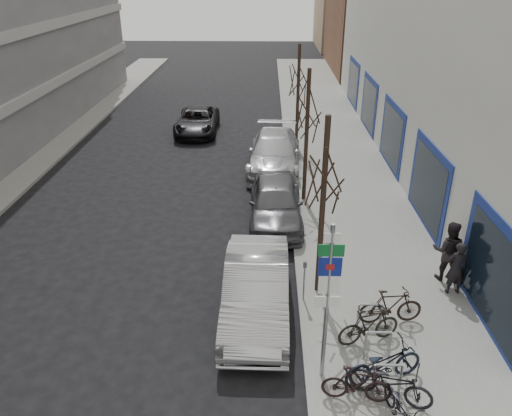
{
  "coord_description": "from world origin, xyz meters",
  "views": [
    {
      "loc": [
        1.04,
        -8.98,
        8.91
      ],
      "look_at": [
        0.71,
        5.25,
        2.0
      ],
      "focal_mm": 35.0,
      "sensor_mm": 36.0,
      "label": 1
    }
  ],
  "objects_px": {
    "bike_mid_inner": "(369,325)",
    "bike_rack": "(378,342)",
    "meter_mid": "(295,197)",
    "parked_car_front": "(256,289)",
    "highway_sign_pole": "(328,295)",
    "bike_near_right": "(357,384)",
    "parked_car_mid": "(276,202)",
    "tree_mid": "(308,105)",
    "bike_far_inner": "(391,306)",
    "pedestrian_far": "(448,251)",
    "bike_mid_curb": "(384,360)",
    "meter_back": "(290,150)",
    "meter_front": "(304,277)",
    "bike_far_curb": "(391,379)",
    "tree_far": "(299,73)",
    "lane_car": "(197,121)",
    "bike_near_left": "(401,407)",
    "parked_car_back": "(274,153)",
    "tree_near": "(325,166)",
    "pedestrian_near": "(456,268)"
  },
  "relations": [
    {
      "from": "meter_mid",
      "to": "parked_car_front",
      "type": "distance_m",
      "value": 6.18
    },
    {
      "from": "bike_rack",
      "to": "pedestrian_far",
      "type": "distance_m",
      "value": 4.57
    },
    {
      "from": "tree_near",
      "to": "bike_near_right",
      "type": "bearing_deg",
      "value": -83.58
    },
    {
      "from": "bike_rack",
      "to": "bike_near_right",
      "type": "distance_m",
      "value": 1.53
    },
    {
      "from": "bike_near_left",
      "to": "bike_mid_inner",
      "type": "xyz_separation_m",
      "value": [
        -0.21,
        2.58,
        0.04
      ]
    },
    {
      "from": "bike_rack",
      "to": "meter_back",
      "type": "height_order",
      "value": "meter_back"
    },
    {
      "from": "bike_rack",
      "to": "highway_sign_pole",
      "type": "bearing_deg",
      "value": -156.41
    },
    {
      "from": "lane_car",
      "to": "highway_sign_pole",
      "type": "bearing_deg",
      "value": -75.3
    },
    {
      "from": "bike_near_left",
      "to": "bike_near_right",
      "type": "xyz_separation_m",
      "value": [
        -0.82,
        0.63,
        -0.01
      ]
    },
    {
      "from": "bike_mid_inner",
      "to": "meter_back",
      "type": "bearing_deg",
      "value": -11.47
    },
    {
      "from": "parked_car_front",
      "to": "bike_rack",
      "type": "bearing_deg",
      "value": -31.26
    },
    {
      "from": "meter_front",
      "to": "bike_far_inner",
      "type": "bearing_deg",
      "value": -23.88
    },
    {
      "from": "meter_mid",
      "to": "parked_car_front",
      "type": "xyz_separation_m",
      "value": [
        -1.37,
        -6.02,
        -0.08
      ]
    },
    {
      "from": "meter_back",
      "to": "bike_mid_inner",
      "type": "xyz_separation_m",
      "value": [
        1.54,
        -12.8,
        -0.24
      ]
    },
    {
      "from": "bike_near_left",
      "to": "bike_far_inner",
      "type": "bearing_deg",
      "value": 71.36
    },
    {
      "from": "tree_mid",
      "to": "bike_far_curb",
      "type": "xyz_separation_m",
      "value": [
        1.23,
        -10.69,
        -3.38
      ]
    },
    {
      "from": "bike_far_inner",
      "to": "parked_car_front",
      "type": "xyz_separation_m",
      "value": [
        -3.63,
        0.48,
        0.15
      ]
    },
    {
      "from": "tree_mid",
      "to": "bike_mid_curb",
      "type": "distance_m",
      "value": 10.75
    },
    {
      "from": "bike_mid_curb",
      "to": "pedestrian_near",
      "type": "distance_m",
      "value": 4.56
    },
    {
      "from": "tree_far",
      "to": "meter_mid",
      "type": "xyz_separation_m",
      "value": [
        -0.45,
        -8.0,
        -3.19
      ]
    },
    {
      "from": "bike_mid_curb",
      "to": "bike_far_curb",
      "type": "relative_size",
      "value": 1.05
    },
    {
      "from": "bike_near_right",
      "to": "bike_mid_inner",
      "type": "xyz_separation_m",
      "value": [
        0.61,
        1.95,
        0.05
      ]
    },
    {
      "from": "meter_mid",
      "to": "meter_back",
      "type": "distance_m",
      "value": 5.5
    },
    {
      "from": "meter_back",
      "to": "meter_mid",
      "type": "bearing_deg",
      "value": -90.0
    },
    {
      "from": "tree_far",
      "to": "meter_mid",
      "type": "distance_m",
      "value": 8.62
    },
    {
      "from": "bike_near_left",
      "to": "bike_far_inner",
      "type": "distance_m",
      "value": 3.42
    },
    {
      "from": "bike_mid_inner",
      "to": "bike_rack",
      "type": "bearing_deg",
      "value": 172.11
    },
    {
      "from": "meter_front",
      "to": "bike_far_curb",
      "type": "height_order",
      "value": "meter_front"
    },
    {
      "from": "meter_mid",
      "to": "meter_back",
      "type": "bearing_deg",
      "value": 90.0
    },
    {
      "from": "meter_front",
      "to": "tree_mid",
      "type": "bearing_deg",
      "value": 86.32
    },
    {
      "from": "bike_rack",
      "to": "bike_mid_inner",
      "type": "relative_size",
      "value": 1.31
    },
    {
      "from": "parked_car_front",
      "to": "pedestrian_far",
      "type": "bearing_deg",
      "value": 17.15
    },
    {
      "from": "bike_mid_curb",
      "to": "bike_far_inner",
      "type": "relative_size",
      "value": 1.11
    },
    {
      "from": "highway_sign_pole",
      "to": "bike_near_right",
      "type": "distance_m",
      "value": 2.09
    },
    {
      "from": "meter_back",
      "to": "lane_car",
      "type": "distance_m",
      "value": 7.68
    },
    {
      "from": "tree_mid",
      "to": "bike_far_inner",
      "type": "xyz_separation_m",
      "value": [
        1.81,
        -8.0,
        -3.42
      ]
    },
    {
      "from": "lane_car",
      "to": "pedestrian_far",
      "type": "bearing_deg",
      "value": -58.82
    },
    {
      "from": "parked_car_mid",
      "to": "bike_rack",
      "type": "bearing_deg",
      "value": -72.58
    },
    {
      "from": "tree_near",
      "to": "meter_mid",
      "type": "bearing_deg",
      "value": 95.14
    },
    {
      "from": "bike_rack",
      "to": "bike_mid_inner",
      "type": "bearing_deg",
      "value": 100.43
    },
    {
      "from": "tree_mid",
      "to": "bike_mid_inner",
      "type": "distance_m",
      "value": 9.5
    },
    {
      "from": "meter_back",
      "to": "bike_far_curb",
      "type": "distance_m",
      "value": 14.79
    },
    {
      "from": "highway_sign_pole",
      "to": "bike_far_inner",
      "type": "bearing_deg",
      "value": 44.98
    },
    {
      "from": "tree_far",
      "to": "bike_far_curb",
      "type": "height_order",
      "value": "tree_far"
    },
    {
      "from": "tree_far",
      "to": "bike_near_left",
      "type": "bearing_deg",
      "value": -85.86
    },
    {
      "from": "bike_near_right",
      "to": "parked_car_front",
      "type": "relative_size",
      "value": 0.31
    },
    {
      "from": "parked_car_back",
      "to": "parked_car_front",
      "type": "bearing_deg",
      "value": -89.88
    },
    {
      "from": "meter_back",
      "to": "bike_near_left",
      "type": "xyz_separation_m",
      "value": [
        1.75,
        -15.38,
        -0.28
      ]
    },
    {
      "from": "parked_car_mid",
      "to": "tree_mid",
      "type": "bearing_deg",
      "value": 56.76
    },
    {
      "from": "tree_far",
      "to": "parked_car_back",
      "type": "bearing_deg",
      "value": -113.28
    }
  ]
}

